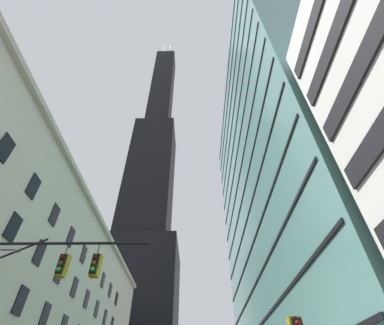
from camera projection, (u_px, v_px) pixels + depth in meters
The scene contains 4 objects.
station_building at pixel (13, 292), 32.82m from camera, with size 15.20×67.91×23.75m.
dark_skyscraper at pixel (147, 205), 114.98m from camera, with size 28.27×28.27×217.07m.
glass_office_midrise at pixel (298, 180), 41.72m from camera, with size 18.25×44.20×55.19m.
traffic_signal_mast at pixel (28, 284), 12.10m from camera, with size 8.71×0.63×7.62m.
Camera 1 is at (3.99, -6.73, 1.49)m, focal length 25.17 mm.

